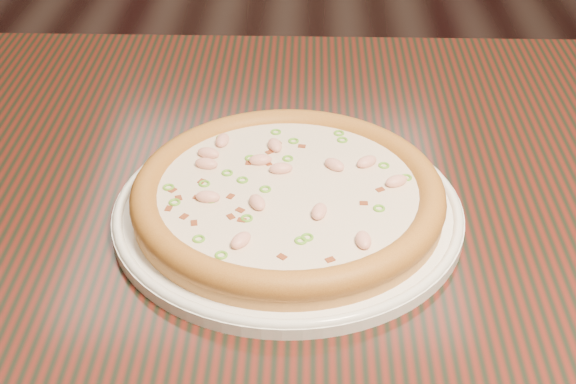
{
  "coord_description": "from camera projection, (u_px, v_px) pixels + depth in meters",
  "views": [
    {
      "loc": [
        0.22,
        -1.13,
        1.23
      ],
      "look_at": [
        0.2,
        -0.48,
        0.78
      ],
      "focal_mm": 50.0,
      "sensor_mm": 36.0,
      "label": 1
    }
  ],
  "objects": [
    {
      "name": "ground",
      "position": [
        197.0,
        372.0,
        1.64
      ],
      "size": [
        9.0,
        9.0,
        0.0
      ],
      "primitive_type": "plane",
      "color": "black"
    },
    {
      "name": "plate",
      "position": [
        288.0,
        209.0,
        0.8
      ],
      "size": [
        0.35,
        0.35,
        0.02
      ],
      "color": "white",
      "rests_on": "hero_table"
    },
    {
      "name": "pizza",
      "position": [
        288.0,
        194.0,
        0.79
      ],
      "size": [
        0.31,
        0.31,
        0.03
      ],
      "color": "#C1803F",
      "rests_on": "plate"
    },
    {
      "name": "hero_table",
      "position": [
        395.0,
        263.0,
        0.9
      ],
      "size": [
        1.2,
        0.8,
        0.75
      ],
      "color": "black",
      "rests_on": "ground"
    }
  ]
}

